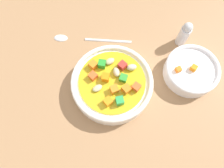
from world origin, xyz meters
TOP-DOWN VIEW (x-y plane):
  - ground_plane at (0.00, 0.00)cm, footprint 140.00×140.00cm
  - soup_bowl_main at (-0.01, 0.02)cm, footprint 19.92×19.92cm
  - spoon at (-15.61, -4.67)cm, footprint 7.69×21.44cm
  - side_bowl_small at (0.89, 20.41)cm, footprint 13.61×13.61cm
  - pepper_shaker at (-8.92, 21.51)cm, footprint 2.80×2.80cm

SIDE VIEW (x-z plane):
  - ground_plane at x=0.00cm, z-range -2.00..0.00cm
  - spoon at x=-15.61cm, z-range -0.04..0.91cm
  - side_bowl_small at x=0.89cm, z-range -0.19..4.42cm
  - soup_bowl_main at x=-0.01cm, z-range -0.50..5.46cm
  - pepper_shaker at x=-8.92cm, z-range -0.02..7.87cm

